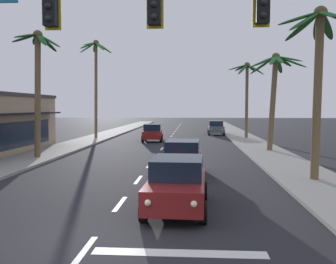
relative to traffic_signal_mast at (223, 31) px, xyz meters
name	(u,v)px	position (x,y,z in m)	size (l,w,h in m)	color
ground_plane	(92,241)	(-3.21, -0.34, -5.17)	(220.00, 220.00, 0.00)	#232328
sidewalk_right	(263,150)	(4.59, 19.66, -5.10)	(3.20, 110.00, 0.14)	gray
sidewalk_left	(62,148)	(-11.01, 19.66, -5.10)	(3.20, 110.00, 0.14)	gray
lane_markings	(167,150)	(-2.75, 19.60, -5.17)	(4.28, 88.63, 0.01)	silver
traffic_signal_mast	(223,31)	(0.00, 0.00, 0.00)	(10.74, 0.41, 7.02)	#2D2D33
sedan_lead_at_stop_bar	(177,183)	(-1.22, 2.78, -4.32)	(2.07, 4.50, 1.68)	maroon
sedan_third_in_queue	(183,157)	(-1.23, 9.15, -4.32)	(2.07, 4.50, 1.68)	maroon
sedan_oncoming_far	(152,132)	(-4.69, 27.37, -4.32)	(2.13, 4.52, 1.68)	maroon
sedan_parked_nearest_kerb	(216,128)	(2.02, 36.53, -4.32)	(1.97, 4.46, 1.68)	#4C515B
palm_left_second	(38,73)	(-10.55, 14.14, 0.31)	(3.17, 3.04, 8.16)	brown
palm_left_third	(96,68)	(-10.77, 29.37, 2.22)	(3.60, 3.63, 10.22)	brown
palm_right_second	(319,57)	(4.74, 7.69, 0.35)	(4.01, 3.88, 7.70)	brown
palm_right_third	(274,80)	(5.23, 19.05, 0.14)	(4.39, 4.29, 7.30)	brown
palm_right_farthest	(247,84)	(4.81, 30.43, 0.59)	(3.78, 3.32, 7.95)	brown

